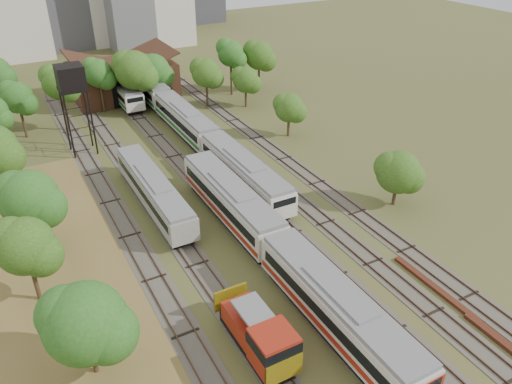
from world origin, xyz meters
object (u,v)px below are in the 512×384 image
railcar_red_set (277,248)px  railcar_green_set (186,121)px  shunter_locomotive (261,337)px  water_tower (71,80)px

railcar_red_set → railcar_green_set: railcar_red_set is taller
shunter_locomotive → water_tower: bearing=95.3°
railcar_green_set → water_tower: water_tower is taller
railcar_red_set → water_tower: (-9.72, 32.42, 7.42)m
railcar_red_set → shunter_locomotive: 10.02m
shunter_locomotive → water_tower: (-3.72, 40.44, 7.77)m
railcar_green_set → shunter_locomotive: (-10.00, -39.22, -0.25)m
railcar_green_set → water_tower: 15.70m
railcar_red_set → water_tower: 34.65m
railcar_red_set → shunter_locomotive: railcar_red_set is taller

